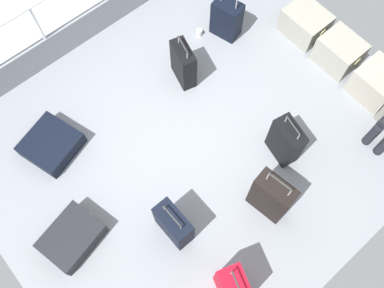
{
  "coord_description": "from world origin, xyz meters",
  "views": [
    {
      "loc": [
        1.53,
        -1.43,
        4.75
      ],
      "look_at": [
        0.08,
        -0.18,
        0.25
      ],
      "focal_mm": 38.92,
      "sensor_mm": 36.0,
      "label": 1
    }
  ],
  "objects_px": {
    "suitcase_1": "(174,225)",
    "cargo_crate_0": "(305,23)",
    "suitcase_0": "(271,197)",
    "suitcase_4": "(285,141)",
    "suitcase_3": "(51,145)",
    "suitcase_2": "(72,237)",
    "suitcase_7": "(183,64)",
    "cargo_crate_2": "(377,83)",
    "suitcase_5": "(232,287)",
    "suitcase_6": "(227,19)",
    "cargo_crate_1": "(339,52)",
    "paper_cup": "(199,33)"
  },
  "relations": [
    {
      "from": "cargo_crate_0",
      "to": "suitcase_3",
      "type": "xyz_separation_m",
      "value": [
        -0.78,
        -3.62,
        -0.09
      ]
    },
    {
      "from": "suitcase_6",
      "to": "suitcase_7",
      "type": "bearing_deg",
      "value": -78.63
    },
    {
      "from": "suitcase_3",
      "to": "cargo_crate_2",
      "type": "bearing_deg",
      "value": 60.52
    },
    {
      "from": "cargo_crate_0",
      "to": "cargo_crate_1",
      "type": "relative_size",
      "value": 1.07
    },
    {
      "from": "cargo_crate_2",
      "to": "suitcase_4",
      "type": "distance_m",
      "value": 1.52
    },
    {
      "from": "cargo_crate_2",
      "to": "suitcase_0",
      "type": "height_order",
      "value": "suitcase_0"
    },
    {
      "from": "suitcase_7",
      "to": "paper_cup",
      "type": "relative_size",
      "value": 7.17
    },
    {
      "from": "cargo_crate_0",
      "to": "suitcase_6",
      "type": "xyz_separation_m",
      "value": [
        -0.7,
        -0.82,
        0.09
      ]
    },
    {
      "from": "suitcase_2",
      "to": "suitcase_4",
      "type": "height_order",
      "value": "suitcase_4"
    },
    {
      "from": "cargo_crate_2",
      "to": "paper_cup",
      "type": "xyz_separation_m",
      "value": [
        -2.15,
        -1.11,
        -0.16
      ]
    },
    {
      "from": "suitcase_3",
      "to": "paper_cup",
      "type": "height_order",
      "value": "suitcase_3"
    },
    {
      "from": "cargo_crate_2",
      "to": "suitcase_0",
      "type": "bearing_deg",
      "value": -84.71
    },
    {
      "from": "cargo_crate_2",
      "to": "suitcase_1",
      "type": "distance_m",
      "value": 3.13
    },
    {
      "from": "paper_cup",
      "to": "cargo_crate_2",
      "type": "bearing_deg",
      "value": 27.28
    },
    {
      "from": "suitcase_2",
      "to": "suitcase_6",
      "type": "distance_m",
      "value": 3.4
    },
    {
      "from": "suitcase_5",
      "to": "suitcase_7",
      "type": "xyz_separation_m",
      "value": [
        -2.37,
        1.36,
        -0.03
      ]
    },
    {
      "from": "suitcase_5",
      "to": "paper_cup",
      "type": "relative_size",
      "value": 8.17
    },
    {
      "from": "suitcase_5",
      "to": "suitcase_6",
      "type": "bearing_deg",
      "value": 138.33
    },
    {
      "from": "paper_cup",
      "to": "cargo_crate_0",
      "type": "bearing_deg",
      "value": 51.52
    },
    {
      "from": "suitcase_1",
      "to": "cargo_crate_2",
      "type": "bearing_deg",
      "value": 84.93
    },
    {
      "from": "suitcase_6",
      "to": "suitcase_4",
      "type": "bearing_deg",
      "value": -21.59
    },
    {
      "from": "cargo_crate_0",
      "to": "suitcase_1",
      "type": "xyz_separation_m",
      "value": [
        0.97,
        -3.14,
        0.1
      ]
    },
    {
      "from": "suitcase_4",
      "to": "paper_cup",
      "type": "distance_m",
      "value": 2.03
    },
    {
      "from": "suitcase_5",
      "to": "paper_cup",
      "type": "distance_m",
      "value": 3.4
    },
    {
      "from": "suitcase_3",
      "to": "paper_cup",
      "type": "xyz_separation_m",
      "value": [
        -0.12,
        2.49,
        -0.05
      ]
    },
    {
      "from": "suitcase_5",
      "to": "suitcase_7",
      "type": "distance_m",
      "value": 2.74
    },
    {
      "from": "suitcase_0",
      "to": "suitcase_5",
      "type": "xyz_separation_m",
      "value": [
        0.41,
        -0.95,
        -0.03
      ]
    },
    {
      "from": "cargo_crate_1",
      "to": "suitcase_6",
      "type": "xyz_separation_m",
      "value": [
        -1.33,
        -0.8,
        0.07
      ]
    },
    {
      "from": "suitcase_3",
      "to": "suitcase_2",
      "type": "bearing_deg",
      "value": -21.98
    },
    {
      "from": "suitcase_1",
      "to": "cargo_crate_0",
      "type": "bearing_deg",
      "value": 107.27
    },
    {
      "from": "cargo_crate_0",
      "to": "suitcase_6",
      "type": "bearing_deg",
      "value": -130.3
    },
    {
      "from": "cargo_crate_0",
      "to": "suitcase_7",
      "type": "bearing_deg",
      "value": -106.5
    },
    {
      "from": "suitcase_6",
      "to": "cargo_crate_1",
      "type": "bearing_deg",
      "value": 31.01
    },
    {
      "from": "suitcase_6",
      "to": "suitcase_7",
      "type": "height_order",
      "value": "suitcase_6"
    },
    {
      "from": "suitcase_7",
      "to": "cargo_crate_0",
      "type": "bearing_deg",
      "value": 73.5
    },
    {
      "from": "suitcase_6",
      "to": "cargo_crate_2",
      "type": "bearing_deg",
      "value": 22.33
    },
    {
      "from": "suitcase_1",
      "to": "suitcase_6",
      "type": "height_order",
      "value": "suitcase_6"
    },
    {
      "from": "suitcase_0",
      "to": "suitcase_4",
      "type": "distance_m",
      "value": 0.72
    },
    {
      "from": "suitcase_1",
      "to": "suitcase_2",
      "type": "bearing_deg",
      "value": -125.29
    },
    {
      "from": "suitcase_4",
      "to": "suitcase_7",
      "type": "bearing_deg",
      "value": -172.48
    },
    {
      "from": "suitcase_3",
      "to": "suitcase_4",
      "type": "bearing_deg",
      "value": 48.36
    },
    {
      "from": "cargo_crate_2",
      "to": "suitcase_5",
      "type": "height_order",
      "value": "suitcase_5"
    },
    {
      "from": "suitcase_1",
      "to": "suitcase_7",
      "type": "relative_size",
      "value": 0.92
    },
    {
      "from": "cargo_crate_0",
      "to": "suitcase_2",
      "type": "xyz_separation_m",
      "value": [
        0.32,
        -4.06,
        -0.08
      ]
    },
    {
      "from": "suitcase_6",
      "to": "suitcase_1",
      "type": "bearing_deg",
      "value": -54.11
    },
    {
      "from": "cargo_crate_0",
      "to": "suitcase_3",
      "type": "bearing_deg",
      "value": -102.19
    },
    {
      "from": "cargo_crate_1",
      "to": "cargo_crate_2",
      "type": "xyz_separation_m",
      "value": [
        0.62,
        0.0,
        -0.0
      ]
    },
    {
      "from": "suitcase_1",
      "to": "paper_cup",
      "type": "relative_size",
      "value": 6.61
    },
    {
      "from": "cargo_crate_0",
      "to": "suitcase_6",
      "type": "relative_size",
      "value": 0.79
    },
    {
      "from": "suitcase_5",
      "to": "paper_cup",
      "type": "height_order",
      "value": "suitcase_5"
    }
  ]
}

